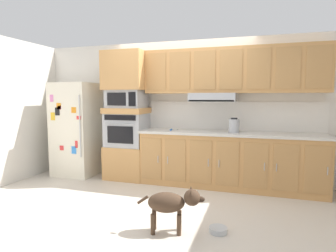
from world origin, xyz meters
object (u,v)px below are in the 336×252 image
object	(u,v)px
screwdriver	(172,130)
electric_kettle	(234,126)
dog_food_bowl	(218,230)
refrigerator	(77,129)
dog	(172,203)
built_in_oven	(127,130)
microwave	(127,99)

from	to	relation	value
screwdriver	electric_kettle	world-z (taller)	electric_kettle
screwdriver	dog_food_bowl	xyz separation A→B (m)	(1.02, -1.63, -0.90)
electric_kettle	screwdriver	bearing A→B (deg)	-179.53
screwdriver	electric_kettle	distance (m)	1.05
dog_food_bowl	refrigerator	bearing A→B (deg)	151.12
screwdriver	dog	xyz separation A→B (m)	(0.54, -1.77, -0.60)
dog	dog_food_bowl	distance (m)	0.60
refrigerator	dog	distance (m)	3.06
refrigerator	dog	xyz separation A→B (m)	(2.44, -1.76, -0.54)
screwdriver	electric_kettle	size ratio (longest dim) A/B	0.57
built_in_oven	electric_kettle	xyz separation A→B (m)	(1.92, -0.05, 0.13)
dog_food_bowl	electric_kettle	bearing A→B (deg)	89.10
microwave	dog	xyz separation A→B (m)	(1.40, -1.83, -1.12)
microwave	dog_food_bowl	distance (m)	2.91
electric_kettle	microwave	bearing A→B (deg)	178.59
refrigerator	electric_kettle	xyz separation A→B (m)	(2.95, 0.02, 0.15)
built_in_oven	microwave	bearing A→B (deg)	-0.77
screwdriver	electric_kettle	xyz separation A→B (m)	(1.05, 0.01, 0.10)
microwave	dog	distance (m)	2.56
refrigerator	screwdriver	size ratio (longest dim) A/B	12.77
refrigerator	electric_kettle	size ratio (longest dim) A/B	7.33
microwave	screwdriver	bearing A→B (deg)	-3.69
electric_kettle	dog	xyz separation A→B (m)	(-0.52, -1.78, -0.70)
microwave	dog	bearing A→B (deg)	-52.56
refrigerator	microwave	bearing A→B (deg)	3.74
screwdriver	dog	size ratio (longest dim) A/B	0.19
refrigerator	screwdriver	distance (m)	1.90
refrigerator	built_in_oven	size ratio (longest dim) A/B	2.51
built_in_oven	dog_food_bowl	distance (m)	2.68
electric_kettle	dog_food_bowl	bearing A→B (deg)	-90.90
refrigerator	dog	bearing A→B (deg)	-35.86
built_in_oven	dog_food_bowl	size ratio (longest dim) A/B	3.50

